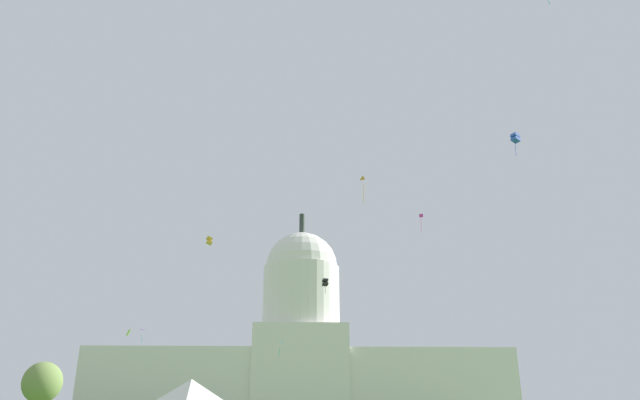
% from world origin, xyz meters
% --- Properties ---
extents(capitol_building, '(125.16, 27.32, 66.74)m').
position_xyz_m(capitol_building, '(3.12, 159.22, 18.49)').
color(capitol_building, silver).
rests_on(capitol_building, ground_plane).
extents(tree_west_mid, '(9.06, 9.17, 11.84)m').
position_xyz_m(tree_west_mid, '(-42.21, 83.73, 8.28)').
color(tree_west_mid, '#4C3823').
rests_on(tree_west_mid, ground_plane).
extents(kite_gold_mid, '(1.28, 1.22, 1.44)m').
position_xyz_m(kite_gold_mid, '(-12.87, 71.12, 30.68)').
color(kite_gold_mid, gold).
extents(kite_black_mid, '(1.23, 1.28, 2.81)m').
position_xyz_m(kite_black_mid, '(7.50, 86.11, 27.05)').
color(kite_black_mid, black).
extents(kite_orange_mid, '(0.77, 1.36, 3.44)m').
position_xyz_m(kite_orange_mid, '(11.67, 51.56, 33.61)').
color(kite_orange_mid, orange).
extents(kite_lime_low, '(0.82, 0.68, 1.17)m').
position_xyz_m(kite_lime_low, '(-28.34, 83.87, 17.03)').
color(kite_lime_low, '#8CD133').
extents(kite_magenta_high, '(0.72, 0.97, 3.98)m').
position_xyz_m(kite_magenta_high, '(28.19, 91.50, 42.32)').
color(kite_magenta_high, '#D1339E').
extents(kite_turquoise_low, '(1.58, 1.70, 2.90)m').
position_xyz_m(kite_turquoise_low, '(-1.84, 107.86, 17.74)').
color(kite_turquoise_low, teal).
extents(kite_blue_high, '(1.34, 1.30, 3.33)m').
position_xyz_m(kite_blue_high, '(31.22, 44.37, 37.37)').
color(kite_blue_high, blue).
extents(kite_violet_mid, '(1.14, 1.25, 2.29)m').
position_xyz_m(kite_violet_mid, '(-27.95, 92.68, 18.37)').
color(kite_violet_mid, purple).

